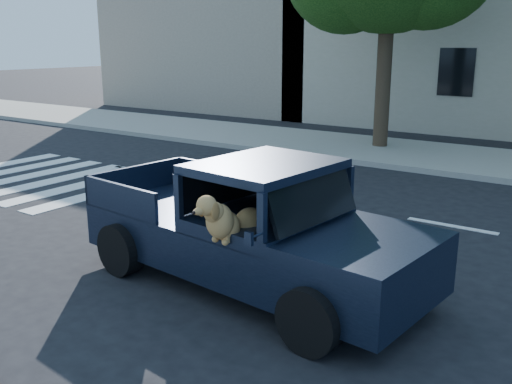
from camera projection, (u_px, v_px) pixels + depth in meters
ground at (375, 293)px, 7.51m from camera, size 120.00×120.00×0.00m
crosswalk at (43, 178)px, 13.80m from camera, size 5.50×4.00×0.01m
building_left at (229, 25)px, 27.86m from camera, size 12.00×6.00×8.00m
pickup_truck at (246, 242)px, 7.67m from camera, size 5.01×2.72×1.73m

